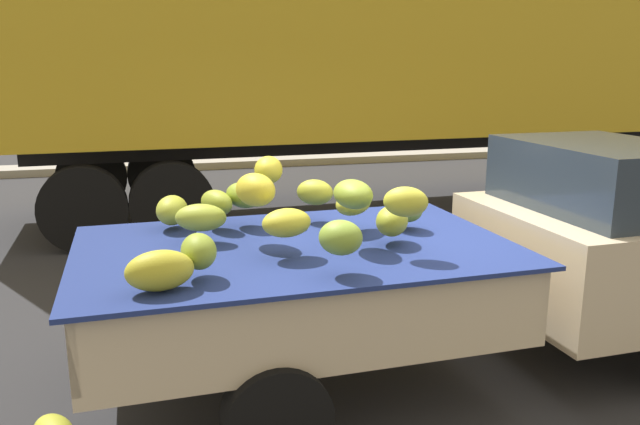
% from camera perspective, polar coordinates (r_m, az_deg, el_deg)
% --- Properties ---
extents(ground, '(220.00, 220.00, 0.00)m').
position_cam_1_polar(ground, '(5.15, 7.25, -13.33)').
color(ground, '#28282B').
extents(curb_strip, '(80.00, 0.80, 0.16)m').
position_cam_1_polar(curb_strip, '(14.75, -8.05, 4.44)').
color(curb_strip, gray).
rests_on(curb_strip, ground).
extents(pickup_truck, '(5.24, 1.99, 1.70)m').
position_cam_1_polar(pickup_truck, '(5.27, 19.76, -2.98)').
color(pickup_truck, '#CCB793').
rests_on(pickup_truck, ground).
extents(semi_trailer, '(12.07, 2.92, 3.95)m').
position_cam_1_polar(semi_trailer, '(10.23, 6.52, 14.51)').
color(semi_trailer, gold).
rests_on(semi_trailer, ground).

